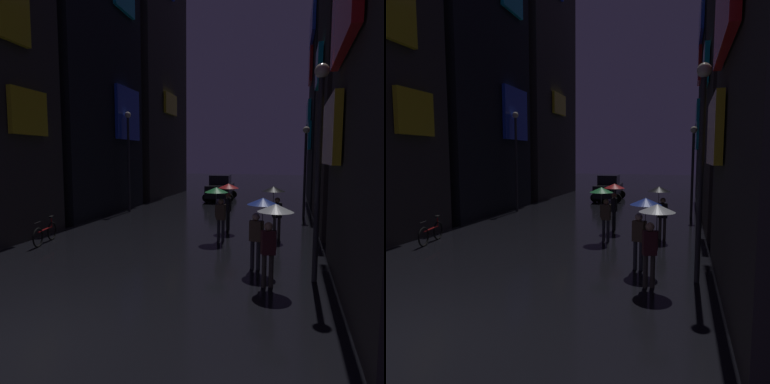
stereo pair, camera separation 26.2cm
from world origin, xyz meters
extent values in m
plane|color=black|center=(0.00, 0.00, 0.00)|extent=(120.00, 120.00, 0.00)
cube|color=yellow|center=(-5.35, 6.25, 4.98)|extent=(0.20, 1.85, 1.72)
cube|color=black|center=(-7.50, 12.89, 12.07)|extent=(4.00, 7.78, 24.14)
cube|color=#264CF9|center=(-5.35, 14.46, 5.87)|extent=(0.20, 2.82, 3.10)
cube|color=#33302D|center=(-7.50, 22.44, 12.46)|extent=(4.00, 8.88, 24.92)
cube|color=yellow|center=(-5.35, 22.09, 7.55)|extent=(0.20, 2.61, 1.64)
cube|color=yellow|center=(5.35, 5.45, 3.97)|extent=(0.20, 2.99, 1.77)
cube|color=red|center=(5.35, 3.66, 6.51)|extent=(0.20, 3.52, 1.92)
cube|color=#19D8F2|center=(5.35, 11.87, 7.22)|extent=(0.20, 1.80, 1.69)
cube|color=black|center=(7.50, 22.06, 7.59)|extent=(4.00, 8.13, 15.19)
cube|color=#19D8F2|center=(5.35, 20.82, 4.70)|extent=(0.20, 3.62, 1.85)
cube|color=#19D8F2|center=(5.35, 22.33, 6.34)|extent=(0.20, 3.42, 1.84)
cube|color=red|center=(5.35, 21.28, 9.56)|extent=(0.20, 2.03, 2.32)
cube|color=#264CF9|center=(5.35, 20.31, 12.04)|extent=(0.20, 4.40, 2.09)
cylinder|color=#2D2D38|center=(3.30, 5.19, 0.42)|extent=(0.12, 0.12, 0.85)
cylinder|color=#2D2D38|center=(3.48, 5.16, 0.42)|extent=(0.12, 0.12, 0.85)
cube|color=brown|center=(3.39, 5.17, 1.15)|extent=(0.37, 0.28, 0.60)
sphere|color=beige|center=(3.39, 5.17, 1.56)|extent=(0.22, 0.22, 0.22)
cylinder|color=brown|center=(3.58, 5.19, 1.20)|extent=(0.09, 0.09, 0.50)
cylinder|color=slate|center=(3.58, 5.19, 1.53)|extent=(0.02, 0.02, 0.77)
cone|color=#263FB2|center=(3.58, 5.19, 2.02)|extent=(0.90, 0.90, 0.20)
cylinder|color=black|center=(1.65, 10.34, 0.42)|extent=(0.12, 0.12, 0.85)
cylinder|color=black|center=(1.64, 10.16, 0.42)|extent=(0.12, 0.12, 0.85)
cube|color=black|center=(1.65, 10.25, 1.15)|extent=(0.24, 0.35, 0.60)
sphere|color=#9E7051|center=(1.65, 10.25, 1.56)|extent=(0.22, 0.22, 0.22)
cylinder|color=black|center=(1.69, 10.07, 1.20)|extent=(0.09, 0.09, 0.50)
cylinder|color=slate|center=(1.69, 10.07, 1.53)|extent=(0.02, 0.02, 0.77)
cone|color=red|center=(1.69, 10.07, 2.02)|extent=(0.90, 0.90, 0.20)
cylinder|color=#38332D|center=(3.75, 3.84, 0.42)|extent=(0.12, 0.12, 0.85)
cylinder|color=#38332D|center=(3.92, 3.90, 0.42)|extent=(0.12, 0.12, 0.85)
cube|color=#4C1E23|center=(3.84, 3.87, 1.15)|extent=(0.39, 0.32, 0.60)
sphere|color=tan|center=(3.84, 3.87, 1.56)|extent=(0.22, 0.22, 0.22)
cylinder|color=#4C1E23|center=(3.99, 3.98, 1.20)|extent=(0.09, 0.09, 0.50)
cylinder|color=slate|center=(3.99, 3.98, 1.53)|extent=(0.02, 0.02, 0.77)
cone|color=silver|center=(3.99, 3.98, 2.02)|extent=(0.90, 0.90, 0.20)
cylinder|color=#2D2D38|center=(1.83, 8.19, 0.42)|extent=(0.12, 0.12, 0.85)
cylinder|color=#2D2D38|center=(1.65, 8.21, 0.42)|extent=(0.12, 0.12, 0.85)
cube|color=brown|center=(1.74, 8.20, 1.15)|extent=(0.36, 0.25, 0.60)
sphere|color=#9E7051|center=(1.74, 8.20, 1.56)|extent=(0.22, 0.22, 0.22)
cylinder|color=brown|center=(1.56, 8.17, 1.20)|extent=(0.09, 0.09, 0.50)
cylinder|color=slate|center=(1.56, 8.17, 1.53)|extent=(0.02, 0.02, 0.77)
cone|color=green|center=(1.56, 8.17, 2.02)|extent=(0.90, 0.90, 0.20)
cylinder|color=#38332D|center=(3.90, 9.30, 0.42)|extent=(0.12, 0.12, 0.85)
cylinder|color=#38332D|center=(3.73, 9.24, 0.42)|extent=(0.12, 0.12, 0.85)
cube|color=black|center=(3.82, 9.27, 1.15)|extent=(0.39, 0.31, 0.60)
sphere|color=tan|center=(3.82, 9.27, 1.56)|extent=(0.22, 0.22, 0.22)
cylinder|color=black|center=(3.66, 9.17, 1.20)|extent=(0.09, 0.09, 0.50)
cylinder|color=slate|center=(3.66, 9.17, 1.53)|extent=(0.02, 0.02, 0.77)
cone|color=black|center=(3.66, 9.17, 2.02)|extent=(0.90, 0.90, 0.20)
torus|color=black|center=(-4.48, 5.43, 0.36)|extent=(0.22, 0.71, 0.72)
torus|color=black|center=(-4.72, 6.50, 0.36)|extent=(0.22, 0.71, 0.72)
cylinder|color=red|center=(-4.60, 5.96, 0.54)|extent=(0.28, 0.99, 0.05)
cylinder|color=red|center=(-4.72, 6.50, 0.71)|extent=(0.04, 0.04, 0.40)
cube|color=black|center=(-4.72, 6.50, 0.93)|extent=(0.17, 0.26, 0.06)
cylinder|color=black|center=(-4.48, 5.43, 0.91)|extent=(0.13, 0.45, 0.03)
cube|color=black|center=(-0.86, 20.67, 0.77)|extent=(1.95, 4.20, 0.90)
cube|color=black|center=(-0.86, 20.67, 1.57)|extent=(1.56, 1.93, 0.70)
cylinder|color=black|center=(0.02, 19.39, 0.32)|extent=(0.65, 0.26, 0.64)
cylinder|color=black|center=(-1.59, 19.29, 0.32)|extent=(0.65, 0.26, 0.64)
cylinder|color=black|center=(-0.14, 22.05, 0.32)|extent=(0.65, 0.26, 0.64)
cylinder|color=black|center=(-1.75, 21.95, 0.32)|extent=(0.65, 0.26, 0.64)
cube|color=white|center=(-0.19, 18.64, 0.77)|extent=(0.20, 0.07, 0.14)
cube|color=white|center=(-1.29, 18.57, 0.77)|extent=(0.20, 0.07, 0.14)
cylinder|color=#2D2D33|center=(5.00, 14.67, 2.27)|extent=(0.14, 0.14, 4.53)
sphere|color=#F9EFCC|center=(5.00, 14.67, 4.71)|extent=(0.36, 0.36, 0.36)
cylinder|color=#2D2D33|center=(5.00, 4.63, 2.62)|extent=(0.14, 0.14, 5.24)
sphere|color=#F9EFCC|center=(5.00, 4.63, 5.42)|extent=(0.36, 0.36, 0.36)
cylinder|color=#2D2D33|center=(-5.00, 13.76, 2.78)|extent=(0.14, 0.14, 5.55)
sphere|color=#F9EFCC|center=(-5.00, 13.76, 5.73)|extent=(0.36, 0.36, 0.36)
camera|label=1|loc=(4.37, -4.70, 3.29)|focal=32.00mm
camera|label=2|loc=(4.63, -4.62, 3.29)|focal=32.00mm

